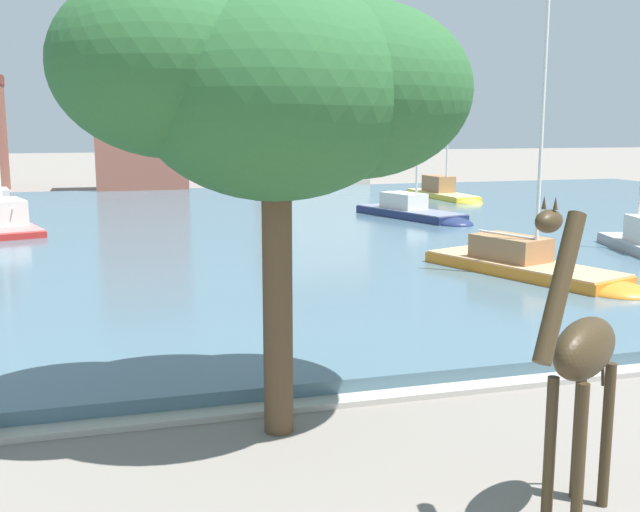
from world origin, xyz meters
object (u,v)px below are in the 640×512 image
sailboat_red (3,224)px  sailboat_orange (535,271)px  giraffe_statue (581,357)px  sailboat_navy (416,215)px  sailboat_grey (637,244)px  sailboat_yellow (445,195)px  shade_tree (271,86)px

sailboat_red → sailboat_orange: 25.64m
giraffe_statue → sailboat_navy: sailboat_navy is taller
sailboat_grey → sailboat_red: bearing=151.1°
giraffe_statue → sailboat_grey: bearing=49.5°
giraffe_statue → sailboat_red: 33.10m
sailboat_yellow → shade_tree: sailboat_yellow is taller
sailboat_yellow → sailboat_orange: bearing=-109.0°
sailboat_navy → sailboat_orange: bearing=-98.8°
giraffe_statue → sailboat_yellow: 42.54m
sailboat_grey → sailboat_orange: size_ratio=0.75×
sailboat_grey → sailboat_orange: 7.89m
giraffe_statue → sailboat_yellow: bearing=67.1°
giraffe_statue → sailboat_red: size_ratio=0.49×
sailboat_navy → shade_tree: 28.98m
giraffe_statue → sailboat_red: sailboat_red is taller
giraffe_statue → sailboat_red: (-10.79, 31.24, -1.74)m
sailboat_navy → sailboat_orange: size_ratio=0.86×
sailboat_orange → sailboat_red: bearing=136.2°
sailboat_yellow → shade_tree: size_ratio=1.20×
sailboat_grey → sailboat_yellow: sailboat_yellow is taller
sailboat_red → sailboat_yellow: bearing=16.1°
sailboat_yellow → sailboat_orange: (-8.84, -25.66, -0.05)m
giraffe_statue → sailboat_navy: size_ratio=0.55×
sailboat_navy → giraffe_statue: bearing=-109.1°
sailboat_grey → sailboat_navy: sailboat_navy is taller
sailboat_grey → sailboat_yellow: size_ratio=0.77×
giraffe_statue → sailboat_yellow: (16.56, 39.15, -1.73)m
sailboat_yellow → sailboat_navy: 11.75m
sailboat_yellow → sailboat_navy: (-6.39, -9.86, -0.04)m
sailboat_navy → sailboat_grey: bearing=-69.5°
sailboat_red → sailboat_orange: bearing=-43.8°
sailboat_yellow → sailboat_navy: size_ratio=1.14×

